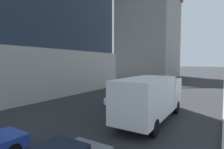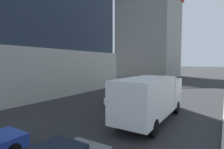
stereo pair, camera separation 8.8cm
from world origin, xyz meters
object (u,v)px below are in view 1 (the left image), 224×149
car_white (123,97)px  traffic_light_pole (80,7)px  car_green (164,83)px  box_truck (151,96)px  construction_building (149,28)px

car_white → traffic_light_pole: bearing=-63.8°
traffic_light_pole → car_green: traffic_light_pole is taller
car_white → car_green: (0.00, 14.02, 0.06)m
car_white → box_truck: bearing=-40.8°
car_white → car_green: car_green is taller
traffic_light_pole → box_truck: (-2.67, 10.17, -3.03)m
traffic_light_pole → car_green: (-6.74, 27.70, -4.07)m
traffic_light_pole → box_truck: size_ratio=0.87×
car_white → car_green: bearing=90.0°
construction_building → car_green: size_ratio=7.77×
car_white → box_truck: box_truck is taller
car_green → box_truck: 18.03m
car_green → box_truck: bearing=-76.9°
construction_building → car_green: construction_building is taller
construction_building → box_truck: bearing=-69.4°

